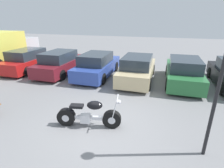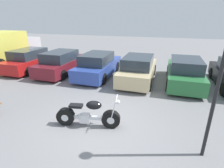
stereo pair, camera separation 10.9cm
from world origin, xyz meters
name	(u,v)px [view 1 (the left image)]	position (x,y,z in m)	size (l,w,h in m)	color
ground_plane	(100,125)	(0.00, 0.00, 0.00)	(60.00, 60.00, 0.00)	slate
motorcycle	(88,115)	(-0.36, -0.14, 0.43)	(2.19, 0.81, 1.10)	black
parked_car_red	(30,60)	(-7.12, 5.09, 0.68)	(1.83, 4.41, 1.47)	red
parked_car_maroon	(61,63)	(-4.58, 5.04, 0.68)	(1.83, 4.41, 1.47)	maroon
parked_car_blue	(97,66)	(-2.04, 5.12, 0.68)	(1.83, 4.41, 1.47)	#2D479E
parked_car_champagne	(137,69)	(0.51, 5.03, 0.68)	(1.83, 4.41, 1.47)	#C6B284
parked_car_green	(183,72)	(3.05, 5.19, 0.68)	(1.83, 4.41, 1.47)	#286B38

